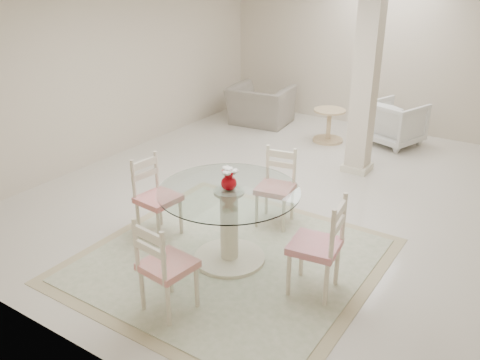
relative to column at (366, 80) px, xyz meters
The scene contains 13 objects.
ground 1.94m from the column, 111.04° to the right, with size 7.00×7.00×0.00m, color beige.
room_shell 1.48m from the column, 111.04° to the right, with size 6.02×7.02×2.71m.
column is the anchor object (origin of this frame).
area_rug 3.35m from the column, 93.80° to the right, with size 2.89×2.89×0.02m.
dining_table 3.21m from the column, 93.80° to the right, with size 1.41×1.41×0.82m.
red_vase 3.10m from the column, 93.78° to the right, with size 0.18×0.17×0.24m.
dining_chair_east 3.26m from the column, 75.03° to the right, with size 0.49×0.49×1.09m.
dining_chair_north 2.22m from the column, 96.09° to the right, with size 0.47×0.47×1.01m.
dining_chair_west 3.40m from the column, 111.71° to the right, with size 0.45×0.45×1.03m.
dining_chair_south 4.17m from the column, 92.92° to the right, with size 0.46×0.46×1.04m.
recliner_taupe 2.86m from the column, 153.62° to the left, with size 1.10×0.96×0.71m, color gray.
armchair_white 1.75m from the column, 86.87° to the left, with size 0.79×0.81×0.74m, color silver.
side_table 1.72m from the column, 133.03° to the left, with size 0.54×0.54×0.56m.
Camera 1 is at (2.87, -5.50, 2.93)m, focal length 38.00 mm.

